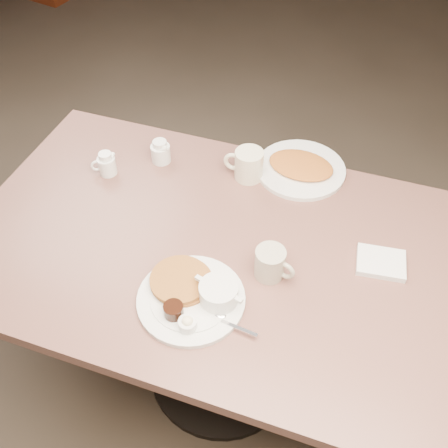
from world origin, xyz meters
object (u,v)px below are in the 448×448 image
(creamer_left, at_px, (106,164))
(hash_plate, at_px, (301,168))
(diner_table, at_px, (222,281))
(coffee_mug_near, at_px, (271,263))
(coffee_mug_far, at_px, (248,165))
(main_plate, at_px, (195,295))
(creamer_right, at_px, (160,152))

(creamer_left, xyz_separation_m, hash_plate, (0.59, 0.22, -0.02))
(diner_table, relative_size, creamer_left, 18.57)
(diner_table, distance_m, creamer_left, 0.53)
(coffee_mug_near, distance_m, coffee_mug_far, 0.40)
(coffee_mug_near, bearing_deg, main_plate, -138.04)
(main_plate, distance_m, coffee_mug_near, 0.22)
(creamer_left, relative_size, creamer_right, 0.96)
(creamer_left, distance_m, hash_plate, 0.63)
(coffee_mug_far, bearing_deg, main_plate, -88.38)
(coffee_mug_near, height_order, hash_plate, coffee_mug_near)
(coffee_mug_far, distance_m, creamer_left, 0.46)
(coffee_mug_near, height_order, coffee_mug_far, coffee_mug_far)
(diner_table, height_order, creamer_left, creamer_left)
(coffee_mug_near, height_order, creamer_right, coffee_mug_near)
(diner_table, distance_m, coffee_mug_near, 0.27)
(creamer_right, xyz_separation_m, hash_plate, (0.45, 0.10, -0.02))
(coffee_mug_far, relative_size, hash_plate, 0.42)
(diner_table, relative_size, hash_plate, 4.73)
(coffee_mug_far, height_order, hash_plate, coffee_mug_far)
(creamer_left, bearing_deg, hash_plate, 19.97)
(coffee_mug_far, bearing_deg, creamer_right, -176.69)
(main_plate, xyz_separation_m, creamer_right, (-0.31, 0.49, 0.01))
(coffee_mug_near, height_order, creamer_left, coffee_mug_near)
(main_plate, height_order, coffee_mug_near, coffee_mug_near)
(coffee_mug_near, relative_size, creamer_left, 1.53)
(creamer_right, height_order, hash_plate, creamer_right)
(diner_table, height_order, main_plate, main_plate)
(main_plate, bearing_deg, creamer_right, 122.55)
(main_plate, bearing_deg, coffee_mug_far, 91.62)
(coffee_mug_far, distance_m, creamer_right, 0.30)
(creamer_right, relative_size, hash_plate, 0.27)
(creamer_left, bearing_deg, coffee_mug_near, -20.37)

